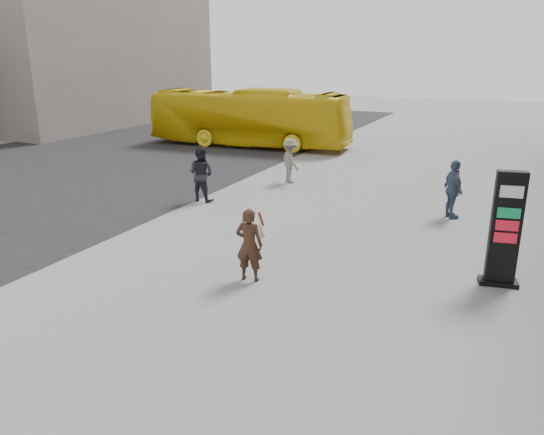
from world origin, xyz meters
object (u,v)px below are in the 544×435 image
at_px(bus, 249,118).
at_px(pedestrian_a, 201,174).
at_px(woman, 249,244).
at_px(pedestrian_b, 291,161).
at_px(info_pylon, 505,229).
at_px(pedestrian_c, 453,189).

distance_m(bus, pedestrian_a, 11.04).
bearing_deg(woman, pedestrian_b, -81.72).
relative_size(info_pylon, pedestrian_b, 1.49).
height_order(pedestrian_b, pedestrian_c, pedestrian_c).
xyz_separation_m(woman, pedestrian_b, (-2.83, 8.84, -0.00)).
distance_m(woman, pedestrian_a, 6.85).
distance_m(woman, bus, 17.56).
height_order(woman, pedestrian_b, pedestrian_b).
xyz_separation_m(pedestrian_a, pedestrian_c, (7.96, 1.58, -0.04)).
relative_size(info_pylon, pedestrian_c, 1.41).
relative_size(pedestrian_a, pedestrian_c, 1.04).
xyz_separation_m(info_pylon, pedestrian_c, (-1.60, 4.60, -0.37)).
relative_size(woman, pedestrian_b, 0.98).
height_order(pedestrian_a, pedestrian_b, pedestrian_a).
bearing_deg(info_pylon, woman, -168.19).
bearing_deg(info_pylon, pedestrian_b, 128.53).
xyz_separation_m(info_pylon, pedestrian_a, (-9.56, 3.03, -0.33)).
bearing_deg(woman, pedestrian_a, -58.14).
bearing_deg(pedestrian_b, pedestrian_a, 107.45).
distance_m(bus, pedestrian_b, 8.58).
bearing_deg(info_pylon, pedestrian_a, 151.50).
distance_m(info_pylon, bus, 18.82).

